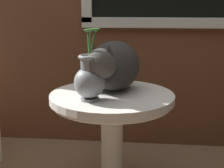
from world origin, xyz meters
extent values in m
cube|color=silver|center=(0.39, 0.80, 0.89)|extent=(1.07, 0.03, 0.07)
cylinder|color=silver|center=(0.15, 0.06, 0.29)|extent=(0.11, 0.11, 0.52)
cylinder|color=silver|center=(0.15, 0.06, 0.57)|extent=(0.62, 0.62, 0.03)
torus|color=silver|center=(0.15, 0.06, 0.54)|extent=(0.60, 0.60, 0.02)
ellipsoid|color=#33302D|center=(0.15, 0.14, 0.71)|extent=(0.31, 0.36, 0.25)
sphere|color=#494643|center=(0.11, -0.05, 0.76)|extent=(0.14, 0.14, 0.14)
cone|color=#33302D|center=(0.07, -0.05, 0.82)|extent=(0.05, 0.05, 0.05)
cone|color=#33302D|center=(0.14, -0.06, 0.82)|extent=(0.05, 0.05, 0.05)
cylinder|color=#33302D|center=(0.20, 0.34, 0.64)|extent=(0.11, 0.28, 0.06)
cylinder|color=gray|center=(0.05, -0.07, 0.59)|extent=(0.09, 0.09, 0.01)
ellipsoid|color=gray|center=(0.05, -0.07, 0.67)|extent=(0.14, 0.14, 0.14)
cylinder|color=gray|center=(0.05, -0.07, 0.76)|extent=(0.08, 0.08, 0.06)
torus|color=gray|center=(0.05, -0.07, 0.79)|extent=(0.10, 0.10, 0.02)
cylinder|color=#387533|center=(0.06, -0.08, 0.85)|extent=(0.01, 0.03, 0.12)
cone|color=#387533|center=(0.06, -0.09, 0.91)|extent=(0.04, 0.04, 0.02)
cylinder|color=#387533|center=(0.07, -0.07, 0.85)|extent=(0.04, 0.02, 0.12)
cone|color=#387533|center=(0.09, -0.08, 0.91)|extent=(0.04, 0.04, 0.02)
cylinder|color=#387533|center=(0.05, -0.04, 0.84)|extent=(0.02, 0.05, 0.11)
cone|color=#387533|center=(0.04, -0.02, 0.90)|extent=(0.04, 0.04, 0.02)
camera|label=1|loc=(0.32, -1.57, 1.03)|focal=54.79mm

